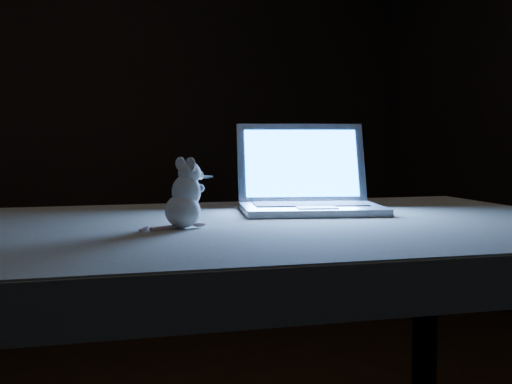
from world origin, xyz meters
TOP-DOWN VIEW (x-y plane):
  - back_wall at (0.00, 2.50)m, footprint 4.50×0.04m
  - tablecloth at (-0.24, -0.11)m, footprint 1.86×1.49m
  - laptop at (0.03, -0.00)m, footprint 0.45×0.43m
  - plush_mouse at (-0.39, -0.14)m, footprint 0.12×0.12m

SIDE VIEW (x-z plane):
  - tablecloth at x=-0.24m, z-range 0.73..0.82m
  - plush_mouse at x=-0.39m, z-range 0.82..0.98m
  - laptop at x=0.03m, z-range 0.82..1.07m
  - back_wall at x=0.00m, z-range 0.00..2.60m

